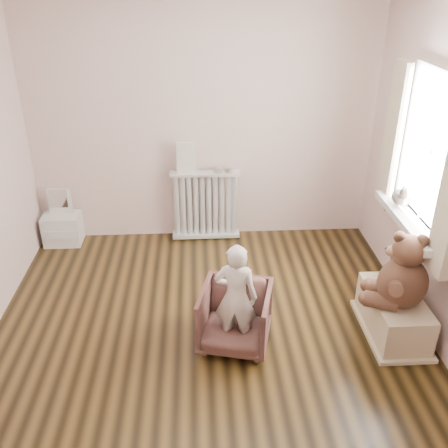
{
  "coord_description": "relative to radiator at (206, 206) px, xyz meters",
  "views": [
    {
      "loc": [
        -0.05,
        -3.25,
        2.72
      ],
      "look_at": [
        0.15,
        0.45,
        0.8
      ],
      "focal_mm": 40.0,
      "sensor_mm": 36.0,
      "label": 1
    }
  ],
  "objects": [
    {
      "name": "floor",
      "position": [
        -0.02,
        -1.68,
        -0.39
      ],
      "size": [
        3.6,
        3.6,
        0.01
      ],
      "primitive_type": "cube",
      "color": "black",
      "rests_on": "ground"
    },
    {
      "name": "back_wall",
      "position": [
        -0.02,
        0.12,
        0.91
      ],
      "size": [
        3.6,
        0.02,
        2.6
      ],
      "primitive_type": "cube",
      "color": "beige",
      "rests_on": "ground"
    },
    {
      "name": "front_wall",
      "position": [
        -0.02,
        -3.48,
        0.91
      ],
      "size": [
        3.6,
        0.02,
        2.6
      ],
      "primitive_type": "cube",
      "color": "beige",
      "rests_on": "ground"
    },
    {
      "name": "window",
      "position": [
        1.74,
        -1.38,
        1.06
      ],
      "size": [
        0.03,
        0.9,
        1.1
      ],
      "primitive_type": "cube",
      "color": "white",
      "rests_on": "right_wall"
    },
    {
      "name": "window_sill",
      "position": [
        1.65,
        -1.38,
        0.48
      ],
      "size": [
        0.22,
        1.1,
        0.06
      ],
      "primitive_type": "cube",
      "color": "silver",
      "rests_on": "right_wall"
    },
    {
      "name": "curtain_right",
      "position": [
        1.63,
        -0.81,
        1.0
      ],
      "size": [
        0.06,
        0.26,
        1.3
      ],
      "primitive_type": "cube",
      "color": "beige",
      "rests_on": "right_wall"
    },
    {
      "name": "radiator",
      "position": [
        0.0,
        0.0,
        0.0
      ],
      "size": [
        0.75,
        0.14,
        0.79
      ],
      "primitive_type": "cube",
      "color": "silver",
      "rests_on": "floor"
    },
    {
      "name": "paper_doll",
      "position": [
        -0.19,
        0.0,
        0.56
      ],
      "size": [
        0.2,
        0.02,
        0.33
      ],
      "primitive_type": "cube",
      "color": "beige",
      "rests_on": "radiator"
    },
    {
      "name": "tin_a",
      "position": [
        0.13,
        0.0,
        0.42
      ],
      "size": [
        0.09,
        0.09,
        0.05
      ],
      "primitive_type": "cylinder",
      "color": "#A59E8C",
      "rests_on": "radiator"
    },
    {
      "name": "tin_b",
      "position": [
        0.25,
        0.0,
        0.42
      ],
      "size": [
        0.09,
        0.09,
        0.05
      ],
      "primitive_type": "cylinder",
      "color": "#A59E8C",
      "rests_on": "radiator"
    },
    {
      "name": "toy_vanity",
      "position": [
        -1.57,
        -0.03,
        -0.11
      ],
      "size": [
        0.39,
        0.28,
        0.62
      ],
      "primitive_type": "cube",
      "color": "silver",
      "rests_on": "floor"
    },
    {
      "name": "armchair",
      "position": [
        0.19,
        -1.78,
        -0.14
      ],
      "size": [
        0.66,
        0.67,
        0.5
      ],
      "primitive_type": "imported",
      "rotation": [
        0.0,
        0.0,
        -0.25
      ],
      "color": "#53312A",
      "rests_on": "floor"
    },
    {
      "name": "child",
      "position": [
        0.19,
        -1.83,
        0.09
      ],
      "size": [
        0.38,
        0.29,
        0.91
      ],
      "primitive_type": "imported",
      "rotation": [
        0.0,
        0.0,
        2.9
      ],
      "color": "silver",
      "rests_on": "armchair"
    },
    {
      "name": "toy_bench",
      "position": [
        1.5,
        -1.71,
        -0.19
      ],
      "size": [
        0.4,
        0.75,
        0.35
      ],
      "primitive_type": "cube",
      "color": "beige",
      "rests_on": "floor"
    },
    {
      "name": "teddy_bear",
      "position": [
        1.48,
        -1.81,
        0.28
      ],
      "size": [
        0.61,
        0.55,
        0.62
      ],
      "primitive_type": null,
      "rotation": [
        0.0,
        0.0,
        -0.37
      ],
      "color": "#3E2518",
      "rests_on": "toy_bench"
    },
    {
      "name": "plush_cat",
      "position": [
        1.64,
        -1.16,
        0.61
      ],
      "size": [
        0.18,
        0.26,
        0.21
      ],
      "primitive_type": null,
      "rotation": [
        0.0,
        0.0,
        -0.1
      ],
      "color": "#6B6159",
      "rests_on": "window_sill"
    }
  ]
}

